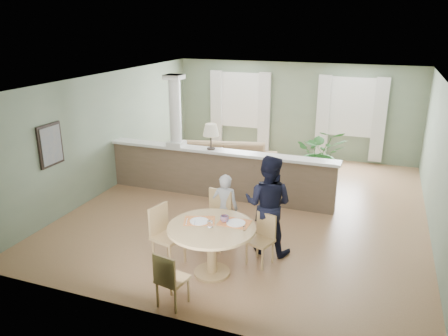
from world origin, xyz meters
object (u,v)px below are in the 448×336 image
at_px(sofa, 221,161).
at_px(dining_table, 212,236).
at_px(houseplant, 321,154).
at_px(chair_far_man, 262,237).
at_px(chair_near, 169,278).
at_px(chair_side, 165,232).
at_px(chair_far_boy, 217,216).
at_px(man_person, 268,205).
at_px(child_person, 225,209).

height_order(sofa, dining_table, dining_table).
relative_size(houseplant, chair_far_man, 1.58).
distance_m(houseplant, chair_far_man, 4.38).
distance_m(dining_table, chair_near, 1.04).
distance_m(sofa, dining_table, 4.52).
xyz_separation_m(chair_far_man, chair_side, (-1.49, -0.55, 0.08)).
height_order(chair_far_boy, man_person, man_person).
bearing_deg(chair_near, sofa, -66.87).
bearing_deg(houseplant, chair_far_man, -93.79).
distance_m(chair_far_man, child_person, 0.96).
relative_size(chair_far_man, man_person, 0.49).
relative_size(sofa, chair_side, 2.84).
relative_size(sofa, dining_table, 2.07).
bearing_deg(dining_table, chair_side, 176.29).
height_order(sofa, man_person, man_person).
distance_m(chair_near, child_person, 2.08).
height_order(chair_near, child_person, child_person).
height_order(dining_table, child_person, child_person).
relative_size(chair_side, man_person, 0.57).
distance_m(houseplant, man_person, 3.98).
xyz_separation_m(child_person, man_person, (0.79, -0.07, 0.22)).
xyz_separation_m(sofa, child_person, (1.27, -3.20, 0.23)).
bearing_deg(man_person, chair_near, 70.67).
height_order(chair_near, chair_side, chair_side).
relative_size(chair_side, child_person, 0.77).
distance_m(chair_far_boy, man_person, 0.95).
relative_size(sofa, chair_far_boy, 2.80).
bearing_deg(chair_near, chair_far_boy, -78.66).
relative_size(dining_table, chair_near, 1.61).
bearing_deg(chair_side, sofa, 22.62).
bearing_deg(child_person, houseplant, -112.06).
relative_size(houseplant, child_person, 1.04).
bearing_deg(chair_near, chair_side, -49.34).
relative_size(dining_table, man_person, 0.79).
xyz_separation_m(chair_near, child_person, (0.06, 2.07, 0.18)).
bearing_deg(man_person, chair_side, 36.63).
height_order(dining_table, man_person, man_person).
distance_m(houseplant, chair_side, 5.23).
bearing_deg(sofa, chair_near, -90.39).
bearing_deg(chair_side, child_person, -19.01).
distance_m(houseplant, child_person, 4.05).
bearing_deg(chair_side, dining_table, -79.16).
bearing_deg(dining_table, houseplant, 79.40).
height_order(dining_table, chair_near, dining_table).
relative_size(chair_near, chair_side, 0.85).
relative_size(dining_table, child_person, 1.06).
height_order(chair_far_boy, child_person, child_person).
height_order(houseplant, chair_near, houseplant).
bearing_deg(chair_near, child_person, -81.43).
bearing_deg(houseplant, chair_near, -101.05).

